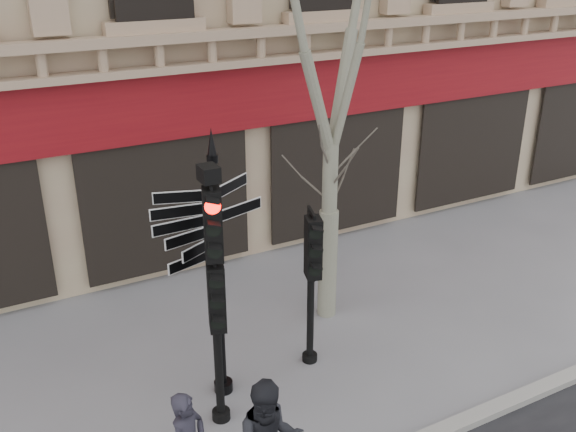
% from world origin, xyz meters
% --- Properties ---
extents(ground, '(80.00, 80.00, 0.00)m').
position_xyz_m(ground, '(0.00, 0.00, 0.00)').
color(ground, slate).
rests_on(ground, ground).
extents(fingerpost, '(1.95, 1.95, 4.21)m').
position_xyz_m(fingerpost, '(-0.52, 0.97, 2.83)').
color(fingerpost, black).
rests_on(fingerpost, ground).
extents(traffic_signal_main, '(0.50, 0.42, 3.91)m').
position_xyz_m(traffic_signal_main, '(-0.80, 0.39, 2.47)').
color(traffic_signal_main, black).
rests_on(traffic_signal_main, ground).
extents(traffic_signal_secondary, '(0.51, 0.43, 2.61)m').
position_xyz_m(traffic_signal_secondary, '(1.05, 1.01, 1.82)').
color(traffic_signal_secondary, black).
rests_on(traffic_signal_secondary, ground).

